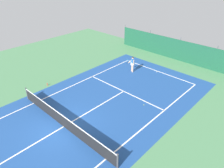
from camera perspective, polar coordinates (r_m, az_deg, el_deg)
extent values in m
plane|color=#4C8456|center=(15.36, -12.84, -11.13)|extent=(36.00, 36.00, 0.00)
cube|color=#1E478C|center=(15.36, -12.84, -11.12)|extent=(11.02, 26.60, 0.01)
cube|color=white|center=(22.77, 12.19, 3.39)|extent=(8.22, 0.10, 0.01)
cube|color=white|center=(18.34, -20.32, -4.88)|extent=(0.10, 23.80, 0.01)
cube|color=white|center=(13.00, -1.66, -19.56)|extent=(0.10, 23.80, 0.01)
cube|color=white|center=(18.78, 3.16, -1.96)|extent=(8.22, 0.10, 0.01)
cube|color=white|center=(15.36, -12.85, -11.10)|extent=(0.10, 12.80, 0.01)
cube|color=white|center=(22.65, 11.99, 3.27)|extent=(0.10, 0.30, 0.01)
cube|color=black|center=(15.06, -13.04, -9.76)|extent=(9.92, 0.03, 0.95)
cube|color=white|center=(14.75, -13.26, -8.26)|extent=(9.92, 0.04, 0.05)
cylinder|color=#47474C|center=(18.77, -21.91, -2.40)|extent=(0.10, 0.10, 1.10)
cylinder|color=#47474C|center=(12.19, 1.50, -20.11)|extent=(0.10, 0.10, 1.10)
cube|color=#195138|center=(25.72, 17.49, 8.67)|extent=(16.22, 0.06, 2.40)
cylinder|color=#595B60|center=(29.87, 3.50, 13.13)|extent=(0.08, 0.08, 2.70)
cylinder|color=#595B60|center=(27.58, 10.07, 11.31)|extent=(0.08, 0.08, 2.70)
cylinder|color=#595B60|center=(25.72, 17.60, 9.02)|extent=(0.08, 0.08, 2.70)
cylinder|color=#595B60|center=(24.41, 26.01, 6.24)|extent=(0.08, 0.08, 2.70)
cube|color=#234C1E|center=(26.46, 17.89, 7.67)|extent=(14.60, 0.70, 1.10)
cylinder|color=#D8AD8C|center=(22.04, 5.61, 4.19)|extent=(0.12, 0.12, 0.82)
cylinder|color=#D8AD8C|center=(22.20, 5.36, 4.40)|extent=(0.12, 0.12, 0.82)
cylinder|color=white|center=(21.91, 5.55, 5.45)|extent=(0.40, 0.40, 0.22)
cube|color=#2D6BB7|center=(21.83, 5.57, 5.93)|extent=(0.41, 0.33, 0.56)
sphere|color=#D8AD8C|center=(21.66, 5.63, 6.97)|extent=(0.22, 0.22, 0.22)
cylinder|color=black|center=(21.63, 5.64, 7.19)|extent=(0.23, 0.23, 0.04)
cylinder|color=#D8AD8C|center=(21.64, 5.86, 5.77)|extent=(0.09, 0.09, 0.58)
cylinder|color=#D8AD8C|center=(21.95, 5.01, 6.18)|extent=(0.29, 0.52, 0.41)
cylinder|color=black|center=(21.91, 4.24, 5.84)|extent=(0.14, 0.26, 0.13)
torus|color=teal|center=(21.82, 4.26, 6.37)|extent=(0.33, 0.24, 0.29)
sphere|color=#CCDB33|center=(17.16, 8.58, -5.59)|extent=(0.07, 0.07, 0.07)
cylinder|color=#D84C38|center=(20.50, -17.04, -0.07)|extent=(0.08, 0.08, 0.24)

